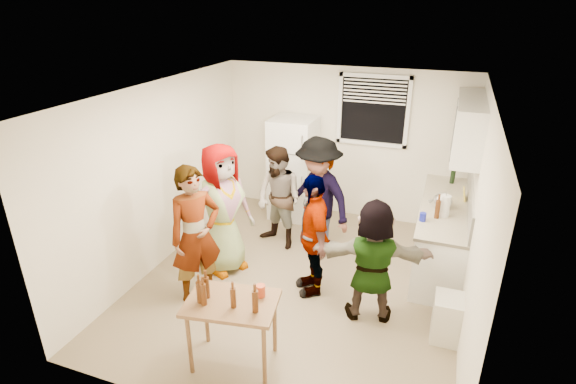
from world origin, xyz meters
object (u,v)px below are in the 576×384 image
at_px(red_cup, 261,296).
at_px(guest_stripe, 201,297).
at_px(guest_grey, 226,267).
at_px(wine_bottle, 452,183).
at_px(kettle, 442,207).
at_px(guest_black, 312,289).
at_px(refrigerator, 293,168).
at_px(blue_cup, 422,221).
at_px(beer_bottle_table, 234,307).
at_px(serving_table, 235,361).
at_px(guest_back_right, 316,251).
at_px(beer_bottle_counter, 436,218).
at_px(trash_bin, 449,320).
at_px(guest_back_left, 279,244).
at_px(guest_orange, 368,315).

relative_size(red_cup, guest_stripe, 0.07).
bearing_deg(guest_grey, wine_bottle, -27.00).
distance_m(kettle, guest_black, 2.04).
distance_m(refrigerator, blue_cup, 2.57).
distance_m(beer_bottle_table, guest_stripe, 1.51).
height_order(serving_table, guest_back_right, serving_table).
relative_size(refrigerator, beer_bottle_table, 8.05).
height_order(beer_bottle_counter, guest_black, beer_bottle_counter).
distance_m(blue_cup, guest_stripe, 2.94).
bearing_deg(beer_bottle_table, guest_black, 78.44).
relative_size(blue_cup, trash_bin, 0.21).
bearing_deg(beer_bottle_table, wine_bottle, 62.87).
height_order(blue_cup, trash_bin, blue_cup).
xyz_separation_m(beer_bottle_counter, beer_bottle_table, (-1.71, -2.32, -0.15)).
relative_size(guest_back_left, guest_orange, 1.04).
bearing_deg(guest_grey, refrigerator, 18.00).
xyz_separation_m(kettle, red_cup, (-1.58, -2.42, -0.15)).
bearing_deg(guest_stripe, guest_orange, -43.61).
height_order(refrigerator, kettle, refrigerator).
xyz_separation_m(kettle, serving_table, (-1.82, -2.60, -0.90)).
bearing_deg(red_cup, guest_orange, 48.05).
bearing_deg(beer_bottle_table, guest_back_right, 87.65).
bearing_deg(trash_bin, guest_grey, 171.70).
relative_size(guest_grey, guest_back_right, 1.02).
bearing_deg(guest_orange, guest_black, -31.55).
height_order(wine_bottle, guest_black, wine_bottle).
bearing_deg(wine_bottle, serving_table, -118.35).
bearing_deg(guest_back_left, guest_stripe, -84.50).
height_order(blue_cup, beer_bottle_table, blue_cup).
height_order(wine_bottle, guest_back_left, wine_bottle).
distance_m(trash_bin, guest_stripe, 2.96).
height_order(guest_back_right, guest_orange, guest_back_right).
distance_m(wine_bottle, trash_bin, 2.53).
xyz_separation_m(refrigerator, serving_table, (0.58, -3.45, -0.85)).
height_order(kettle, serving_table, kettle).
bearing_deg(guest_back_left, red_cup, -51.56).
relative_size(blue_cup, guest_stripe, 0.06).
bearing_deg(guest_orange, beer_bottle_table, 36.25).
xyz_separation_m(guest_grey, guest_orange, (2.06, -0.34, 0.00)).
xyz_separation_m(kettle, guest_black, (-1.44, -1.13, -0.90)).
height_order(trash_bin, red_cup, red_cup).
bearing_deg(guest_grey, guest_orange, -71.74).
bearing_deg(guest_orange, blue_cup, -129.38).
xyz_separation_m(wine_bottle, guest_grey, (-2.82, -2.01, -0.90)).
bearing_deg(kettle, red_cup, -144.65).
bearing_deg(beer_bottle_counter, guest_grey, -165.09).
relative_size(kettle, guest_stripe, 0.15).
bearing_deg(guest_orange, kettle, -128.28).
height_order(refrigerator, guest_black, refrigerator).
distance_m(refrigerator, guest_orange, 2.97).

